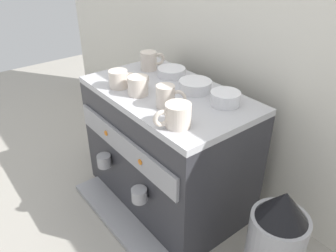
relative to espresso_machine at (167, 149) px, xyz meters
name	(u,v)px	position (x,y,z in m)	size (l,w,h in m)	color
ground_plane	(168,195)	(0.00, 0.00, -0.25)	(4.00, 4.00, 0.00)	#9E998E
tiled_backsplash_wall	(227,57)	(0.00, 0.31, 0.32)	(2.80, 0.03, 1.14)	silver
espresso_machine	(167,149)	(0.00, 0.00, 0.00)	(0.67, 0.50, 0.50)	#2D2D33
ceramic_cup_0	(177,115)	(0.21, -0.13, 0.29)	(0.08, 0.12, 0.07)	beige
ceramic_cup_1	(150,61)	(-0.23, 0.08, 0.29)	(0.07, 0.11, 0.08)	beige
ceramic_cup_2	(139,85)	(-0.05, -0.09, 0.29)	(0.07, 0.11, 0.07)	beige
ceramic_cup_3	(119,79)	(-0.14, -0.11, 0.29)	(0.08, 0.10, 0.07)	beige
ceramic_cup_4	(167,96)	(0.09, -0.07, 0.29)	(0.09, 0.08, 0.08)	beige
ceramic_bowl_0	(195,86)	(0.06, 0.09, 0.27)	(0.12, 0.12, 0.04)	white
ceramic_bowl_1	(225,98)	(0.20, 0.09, 0.27)	(0.10, 0.10, 0.04)	white
ceramic_bowl_2	(172,72)	(-0.11, 0.11, 0.27)	(0.11, 0.11, 0.03)	white
coffee_grinder	(275,245)	(0.54, -0.01, -0.06)	(0.17, 0.17, 0.40)	#939399
milk_pitcher	(107,135)	(-0.49, -0.02, -0.17)	(0.09, 0.09, 0.16)	#B7B7BC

